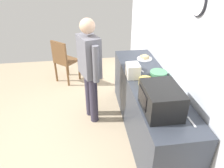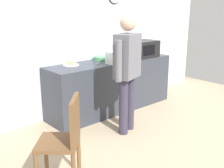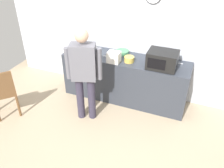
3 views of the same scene
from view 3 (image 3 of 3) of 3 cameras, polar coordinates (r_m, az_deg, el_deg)
The scene contains 12 objects.
ground_plane at distance 4.08m, azimuth -2.53°, elevation -12.59°, with size 6.00×6.00×0.00m, color tan.
back_wall at distance 4.65m, azimuth 5.37°, elevation 12.52°, with size 5.40×0.13×2.60m.
kitchen_counter at distance 4.71m, azimuth 3.09°, elevation 1.23°, with size 2.39×0.62×0.88m, color #333842.
microwave at distance 4.20m, azimuth 11.79°, elevation 5.61°, with size 0.50×0.39×0.30m.
sandwich_plate at distance 4.85m, azimuth -4.69°, elevation 8.36°, with size 0.25×0.25×0.07m.
salad_bowl at distance 4.36m, azimuth 4.07°, elevation 5.84°, with size 0.18×0.18×0.10m, color gold.
cereal_bowl at distance 4.65m, azimuth 2.44°, elevation 7.51°, with size 0.24×0.24×0.07m, color #4C8E60.
toaster at distance 4.31m, azimuth 0.45°, elevation 6.36°, with size 0.22×0.18×0.20m, color silver.
fork_utensil at distance 4.56m, azimuth -1.05°, elevation 6.58°, with size 0.17×0.02×0.01m, color silver.
spoon_utensil at distance 4.47m, azimuth 15.25°, elevation 4.78°, with size 0.17×0.02×0.01m, color silver.
person_standing at distance 3.94m, azimuth -6.63°, elevation 3.31°, with size 0.56×0.36×1.68m.
wooden_chair at distance 4.60m, azimuth -24.24°, elevation -1.67°, with size 0.57×0.57×0.94m.
Camera 3 is at (1.24, -2.59, 2.91)m, focal length 38.79 mm.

